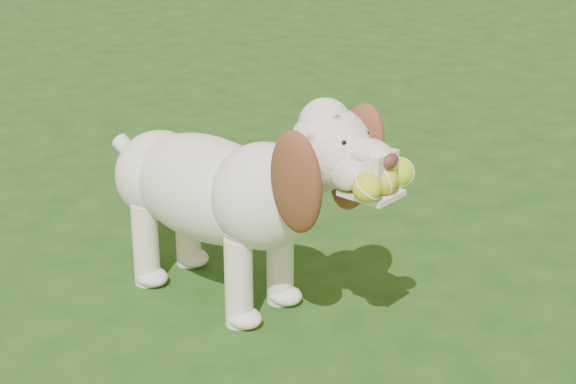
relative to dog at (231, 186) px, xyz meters
name	(u,v)px	position (x,y,z in m)	size (l,w,h in m)	color
ground	(183,338)	(-0.27, -0.16, -0.46)	(80.00, 80.00, 0.00)	#1A4112
dog	(231,186)	(0.00, 0.00, 0.00)	(0.77, 1.29, 0.87)	white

